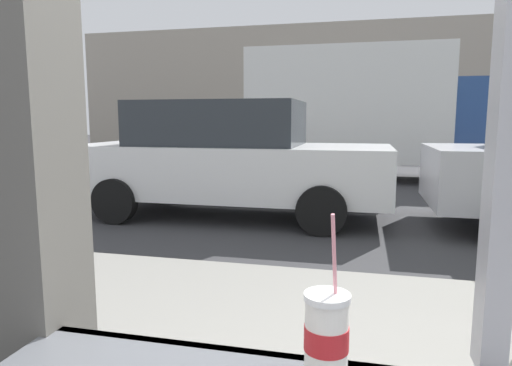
{
  "coord_description": "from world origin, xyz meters",
  "views": [
    {
      "loc": [
        -0.26,
        -0.85,
        1.45
      ],
      "look_at": [
        -0.9,
        1.87,
        1.06
      ],
      "focal_mm": 31.61,
      "sensor_mm": 36.0,
      "label": 1
    }
  ],
  "objects": [
    {
      "name": "ground_plane",
      "position": [
        0.0,
        8.0,
        0.0
      ],
      "size": [
        60.0,
        60.0,
        0.0
      ],
      "primitive_type": "plane",
      "color": "#38383A"
    },
    {
      "name": "soda_cup_right",
      "position": [
        -0.31,
        -0.05,
        1.05
      ],
      "size": [
        0.09,
        0.09,
        0.33
      ],
      "color": "white",
      "rests_on": "window_counter"
    },
    {
      "name": "parked_car_white",
      "position": [
        -2.22,
        5.6,
        0.88
      ],
      "size": [
        4.65,
        1.93,
        1.72
      ],
      "color": "silver",
      "rests_on": "ground"
    },
    {
      "name": "building_facade_far",
      "position": [
        0.0,
        20.52,
        2.86
      ],
      "size": [
        28.0,
        1.2,
        5.72
      ],
      "primitive_type": "cube",
      "color": "#A89E8E",
      "rests_on": "ground"
    },
    {
      "name": "box_truck",
      "position": [
        0.01,
        10.53,
        1.67
      ],
      "size": [
        6.37,
        2.44,
        3.11
      ],
      "color": "silver",
      "rests_on": "ground"
    }
  ]
}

